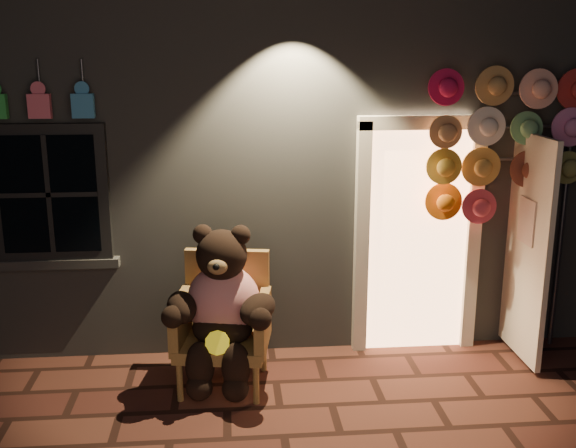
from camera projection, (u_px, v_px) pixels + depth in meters
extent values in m
plane|color=#542B20|center=(284.00, 436.00, 4.94)|extent=(60.00, 60.00, 0.00)
cube|color=slate|center=(257.00, 141.00, 8.38)|extent=(7.00, 5.00, 3.30)
cube|color=black|center=(50.00, 193.00, 5.79)|extent=(1.00, 0.10, 1.20)
cube|color=black|center=(49.00, 194.00, 5.76)|extent=(0.82, 0.06, 1.02)
cube|color=slate|center=(57.00, 263.00, 5.95)|extent=(1.10, 0.14, 0.08)
cube|color=#E9A068|center=(416.00, 239.00, 6.22)|extent=(0.92, 0.10, 2.10)
cube|color=beige|center=(361.00, 242.00, 6.14)|extent=(0.12, 0.12, 2.20)
cube|color=beige|center=(472.00, 239.00, 6.23)|extent=(0.12, 0.12, 2.20)
cube|color=beige|center=(423.00, 122.00, 5.91)|extent=(1.16, 0.12, 0.12)
cube|color=beige|center=(528.00, 249.00, 5.93)|extent=(0.05, 0.80, 2.00)
cube|color=#DB5A6D|center=(40.00, 106.00, 5.53)|extent=(0.18, 0.07, 0.20)
cylinder|color=#59595E|center=(39.00, 75.00, 5.52)|extent=(0.02, 0.02, 0.25)
cube|color=teal|center=(83.00, 106.00, 5.56)|extent=(0.18, 0.07, 0.20)
cylinder|color=#59595E|center=(82.00, 75.00, 5.55)|extent=(0.02, 0.02, 0.25)
cube|color=#A67E40|center=(223.00, 343.00, 5.60)|extent=(0.82, 0.77, 0.10)
cube|color=#A67E40|center=(228.00, 290.00, 5.81)|extent=(0.72, 0.19, 0.72)
cube|color=#A67E40|center=(181.00, 320.00, 5.56)|extent=(0.18, 0.62, 0.41)
cube|color=#A67E40|center=(263.00, 322.00, 5.51)|extent=(0.18, 0.62, 0.41)
cylinder|color=#A67E40|center=(180.00, 382.00, 5.40)|extent=(0.05, 0.05, 0.33)
cylinder|color=#A67E40|center=(256.00, 385.00, 5.36)|extent=(0.05, 0.05, 0.33)
cylinder|color=#A67E40|center=(194.00, 351.00, 5.96)|extent=(0.05, 0.05, 0.33)
cylinder|color=#A67E40|center=(264.00, 353.00, 5.92)|extent=(0.05, 0.05, 0.33)
ellipsoid|color=red|center=(224.00, 302.00, 5.55)|extent=(0.68, 0.58, 0.64)
ellipsoid|color=black|center=(223.00, 327.00, 5.53)|extent=(0.57, 0.50, 0.30)
sphere|color=black|center=(222.00, 255.00, 5.40)|extent=(0.47, 0.47, 0.41)
sphere|color=black|center=(203.00, 234.00, 5.40)|extent=(0.16, 0.16, 0.16)
sphere|color=black|center=(241.00, 235.00, 5.38)|extent=(0.16, 0.16, 0.16)
ellipsoid|color=olive|center=(218.00, 267.00, 5.23)|extent=(0.18, 0.14, 0.13)
ellipsoid|color=black|center=(182.00, 307.00, 5.38)|extent=(0.31, 0.46, 0.23)
ellipsoid|color=black|center=(258.00, 309.00, 5.34)|extent=(0.41, 0.48, 0.23)
ellipsoid|color=black|center=(200.00, 365.00, 5.34)|extent=(0.23, 0.23, 0.40)
ellipsoid|color=black|center=(236.00, 367.00, 5.32)|extent=(0.23, 0.23, 0.40)
sphere|color=black|center=(199.00, 387.00, 5.32)|extent=(0.22, 0.22, 0.22)
sphere|color=black|center=(235.00, 388.00, 5.31)|extent=(0.22, 0.22, 0.22)
cylinder|color=yellow|center=(217.00, 343.00, 5.28)|extent=(0.21, 0.11, 0.19)
cylinder|color=#59595E|center=(563.00, 214.00, 6.18)|extent=(0.04, 0.04, 2.57)
cylinder|color=#59595E|center=(546.00, 93.00, 5.86)|extent=(1.14, 0.03, 0.03)
cylinder|color=#59595E|center=(542.00, 126.00, 5.93)|extent=(1.14, 0.03, 0.03)
cylinder|color=#59595E|center=(539.00, 158.00, 6.00)|extent=(1.14, 0.03, 0.03)
cylinder|color=#D01447|center=(447.00, 89.00, 5.71)|extent=(0.32, 0.11, 0.33)
cylinder|color=tan|center=(492.00, 89.00, 5.72)|extent=(0.32, 0.11, 0.33)
cylinder|color=#FFB39B|center=(536.00, 89.00, 5.72)|extent=(0.32, 0.11, 0.33)
cylinder|color=red|center=(576.00, 88.00, 5.81)|extent=(0.32, 0.11, 0.33)
cylinder|color=tan|center=(446.00, 128.00, 5.77)|extent=(0.32, 0.11, 0.33)
cylinder|color=white|center=(490.00, 128.00, 5.77)|extent=(0.32, 0.11, 0.33)
cylinder|color=#6BAE70|center=(530.00, 127.00, 5.86)|extent=(0.32, 0.11, 0.33)
cylinder|color=pink|center=(573.00, 127.00, 5.86)|extent=(0.32, 0.11, 0.33)
cylinder|color=gold|center=(445.00, 167.00, 5.82)|extent=(0.32, 0.11, 0.33)
cylinder|color=#B9893E|center=(485.00, 166.00, 5.91)|extent=(0.32, 0.11, 0.33)
cylinder|color=brown|center=(528.00, 166.00, 5.92)|extent=(0.32, 0.11, 0.33)
cylinder|color=#969749|center=(571.00, 166.00, 5.92)|extent=(0.32, 0.11, 0.33)
cylinder|color=orange|center=(440.00, 203.00, 5.96)|extent=(0.32, 0.11, 0.33)
cylinder|color=#C83E54|center=(483.00, 203.00, 5.97)|extent=(0.32, 0.11, 0.33)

